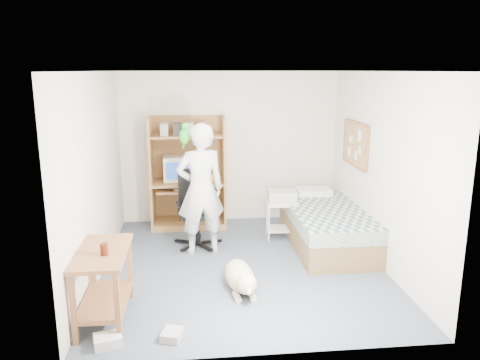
{
  "coord_description": "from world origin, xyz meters",
  "views": [
    {
      "loc": [
        -0.62,
        -5.71,
        2.52
      ],
      "look_at": [
        0.02,
        0.46,
        1.05
      ],
      "focal_mm": 35.0,
      "sensor_mm": 36.0,
      "label": 1
    }
  ],
  "objects_px": {
    "side_desk": "(103,274)",
    "office_chair": "(196,219)",
    "computer_hutch": "(188,177)",
    "printer_cart": "(282,214)",
    "dog": "(240,277)",
    "bed": "(326,226)",
    "person": "(201,190)"
  },
  "relations": [
    {
      "from": "bed",
      "to": "side_desk",
      "type": "height_order",
      "value": "side_desk"
    },
    {
      "from": "bed",
      "to": "printer_cart",
      "type": "distance_m",
      "value": 0.71
    },
    {
      "from": "computer_hutch",
      "to": "bed",
      "type": "bearing_deg",
      "value": -29.29
    },
    {
      "from": "bed",
      "to": "person",
      "type": "bearing_deg",
      "value": -177.05
    },
    {
      "from": "side_desk",
      "to": "dog",
      "type": "relative_size",
      "value": 0.98
    },
    {
      "from": "dog",
      "to": "office_chair",
      "type": "bearing_deg",
      "value": 101.44
    },
    {
      "from": "computer_hutch",
      "to": "person",
      "type": "bearing_deg",
      "value": -81.66
    },
    {
      "from": "side_desk",
      "to": "office_chair",
      "type": "xyz_separation_m",
      "value": [
        0.96,
        2.03,
        -0.1
      ]
    },
    {
      "from": "office_chair",
      "to": "printer_cart",
      "type": "bearing_deg",
      "value": -5.96
    },
    {
      "from": "computer_hutch",
      "to": "bed",
      "type": "relative_size",
      "value": 0.89
    },
    {
      "from": "printer_cart",
      "to": "dog",
      "type": "bearing_deg",
      "value": -111.1
    },
    {
      "from": "computer_hutch",
      "to": "printer_cart",
      "type": "relative_size",
      "value": 3.17
    },
    {
      "from": "person",
      "to": "computer_hutch",
      "type": "bearing_deg",
      "value": -94.75
    },
    {
      "from": "bed",
      "to": "dog",
      "type": "distance_m",
      "value": 1.93
    },
    {
      "from": "person",
      "to": "dog",
      "type": "height_order",
      "value": "person"
    },
    {
      "from": "side_desk",
      "to": "office_chair",
      "type": "height_order",
      "value": "office_chair"
    },
    {
      "from": "bed",
      "to": "printer_cart",
      "type": "xyz_separation_m",
      "value": [
        -0.59,
        0.38,
        0.09
      ]
    },
    {
      "from": "computer_hutch",
      "to": "printer_cart",
      "type": "xyz_separation_m",
      "value": [
        1.41,
        -0.74,
        -0.44
      ]
    },
    {
      "from": "dog",
      "to": "side_desk",
      "type": "bearing_deg",
      "value": -167.28
    },
    {
      "from": "computer_hutch",
      "to": "side_desk",
      "type": "height_order",
      "value": "computer_hutch"
    },
    {
      "from": "computer_hutch",
      "to": "dog",
      "type": "relative_size",
      "value": 1.77
    },
    {
      "from": "side_desk",
      "to": "bed",
      "type": "bearing_deg",
      "value": 32.5
    },
    {
      "from": "bed",
      "to": "dog",
      "type": "height_order",
      "value": "bed"
    },
    {
      "from": "side_desk",
      "to": "office_chair",
      "type": "bearing_deg",
      "value": 64.59
    },
    {
      "from": "side_desk",
      "to": "dog",
      "type": "height_order",
      "value": "side_desk"
    },
    {
      "from": "computer_hutch",
      "to": "person",
      "type": "distance_m",
      "value": 1.23
    },
    {
      "from": "printer_cart",
      "to": "person",
      "type": "bearing_deg",
      "value": -154.69
    },
    {
      "from": "office_chair",
      "to": "side_desk",
      "type": "bearing_deg",
      "value": -128.5
    },
    {
      "from": "office_chair",
      "to": "dog",
      "type": "xyz_separation_m",
      "value": [
        0.49,
        -1.54,
        -0.23
      ]
    },
    {
      "from": "computer_hutch",
      "to": "bed",
      "type": "distance_m",
      "value": 2.35
    },
    {
      "from": "office_chair",
      "to": "dog",
      "type": "distance_m",
      "value": 1.63
    },
    {
      "from": "bed",
      "to": "side_desk",
      "type": "distance_m",
      "value": 3.39
    }
  ]
}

